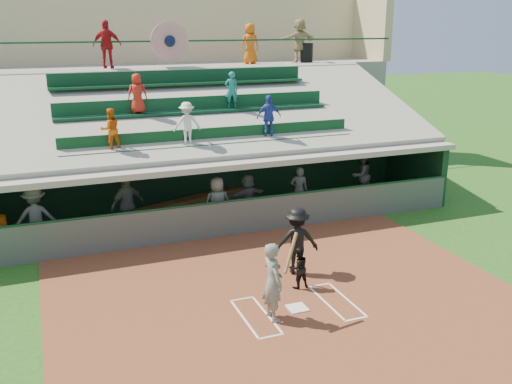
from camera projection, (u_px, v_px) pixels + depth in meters
name	position (u px, v px, depth m)	size (l,w,h in m)	color
ground	(297.00, 309.00, 13.08)	(100.00, 100.00, 0.00)	#215116
dirt_slab	(288.00, 299.00, 13.52)	(11.00, 9.00, 0.02)	brown
home_plate	(297.00, 308.00, 13.07)	(0.43, 0.43, 0.03)	white
batters_box_chalk	(297.00, 308.00, 13.07)	(2.65, 1.85, 0.01)	white
dugout_floor	(212.00, 218.00, 19.10)	(16.00, 3.50, 0.04)	gray
concourse_slab	(165.00, 119.00, 24.48)	(20.00, 3.00, 4.60)	gray
grandstand	(182.00, 132.00, 21.82)	(20.40, 10.40, 7.80)	#4F544F
batter_at_plate	(273.00, 281.00, 12.38)	(0.86, 0.76, 1.95)	#61645E
catcher	(298.00, 268.00, 13.96)	(0.51, 0.40, 1.06)	black
home_umpire	(297.00, 240.00, 14.73)	(1.15, 0.66, 1.77)	black
dugout_bench	(206.00, 201.00, 20.10)	(15.67, 0.47, 0.47)	brown
white_table	(0.00, 241.00, 16.02)	(0.85, 0.63, 0.74)	white
water_cooler	(0.00, 222.00, 15.88)	(0.37, 0.37, 0.37)	#C54E0B
dugout_player_a	(35.00, 217.00, 16.36)	(1.17, 0.68, 1.82)	#5D5F5A
dugout_player_b	(127.00, 205.00, 17.29)	(1.12, 0.47, 1.91)	#52544F
dugout_player_c	(217.00, 204.00, 17.75)	(0.83, 0.54, 1.70)	#595C57
dugout_player_d	(247.00, 197.00, 18.70)	(1.44, 0.46, 1.55)	#5D5F5A
dugout_player_e	(299.00, 190.00, 19.31)	(0.59, 0.39, 1.62)	#555752
dugout_player_f	(361.00, 175.00, 20.80)	(0.89, 0.69, 1.83)	#50524E
trash_bin	(307.00, 53.00, 25.06)	(0.55, 0.55, 0.83)	black
concourse_staff_a	(107.00, 45.00, 21.41)	(1.05, 0.44, 1.79)	#AF1417
concourse_staff_b	(250.00, 44.00, 24.07)	(0.82, 0.53, 1.67)	#D8570C
concourse_staff_c	(299.00, 41.00, 24.87)	(1.73, 0.55, 1.86)	tan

